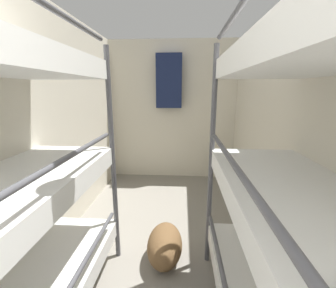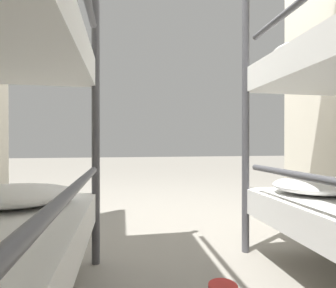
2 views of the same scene
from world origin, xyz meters
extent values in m
cube|color=beige|center=(-1.15, 2.27, 1.23)|extent=(0.06, 4.65, 2.46)
cube|color=beige|center=(1.15, 2.27, 1.23)|extent=(0.06, 4.65, 2.46)
cube|color=beige|center=(0.00, 4.56, 1.23)|extent=(2.37, 0.06, 2.46)
cylinder|color=#4C4C51|center=(-0.44, 2.34, 0.98)|extent=(0.04, 0.04, 1.96)
cylinder|color=#4C4C51|center=(-0.44, 1.46, 0.52)|extent=(0.03, 1.54, 0.03)
cylinder|color=#4C4C51|center=(-0.44, 1.46, 1.25)|extent=(0.03, 1.54, 0.03)
cylinder|color=#4C4C51|center=(0.44, 2.34, 0.98)|extent=(0.04, 0.04, 1.96)
cube|color=white|center=(0.78, 1.46, 1.04)|extent=(0.68, 1.81, 0.15)
cylinder|color=#4C4C51|center=(0.44, 1.46, 1.25)|extent=(0.03, 1.54, 0.03)
cube|color=white|center=(0.78, 1.46, 1.77)|extent=(0.68, 1.81, 0.15)
ellipsoid|color=brown|center=(0.03, 2.30, 0.17)|extent=(0.33, 0.56, 0.33)
cube|color=#192347|center=(-0.06, 4.41, 1.76)|extent=(0.44, 0.12, 0.90)
camera|label=1|loc=(0.18, 0.45, 1.61)|focal=24.00mm
camera|label=2|loc=(0.30, 2.05, 0.66)|focal=28.00mm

